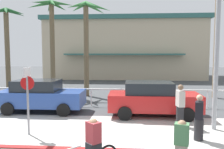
% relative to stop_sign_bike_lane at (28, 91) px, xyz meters
% --- Properties ---
extents(ground_plane, '(80.00, 80.00, 0.00)m').
position_rel_stop_sign_bike_lane_xyz_m(ground_plane, '(2.66, 6.61, -1.68)').
color(ground_plane, '#424447').
extents(sidewalk_strip, '(44.00, 4.00, 0.02)m').
position_rel_stop_sign_bike_lane_xyz_m(sidewalk_strip, '(2.66, 0.81, -1.67)').
color(sidewalk_strip, beige).
rests_on(sidewalk_strip, ground).
extents(curb_paint, '(44.00, 0.24, 0.03)m').
position_rel_stop_sign_bike_lane_xyz_m(curb_paint, '(2.66, -1.19, -1.66)').
color(curb_paint, maroon).
rests_on(curb_paint, ground).
extents(building_backdrop, '(19.69, 11.05, 7.50)m').
position_rel_stop_sign_bike_lane_xyz_m(building_backdrop, '(3.11, 23.42, 2.10)').
color(building_backdrop, '#BCAD8E').
rests_on(building_backdrop, ground).
extents(rail_fence, '(24.56, 0.08, 1.04)m').
position_rel_stop_sign_bike_lane_xyz_m(rail_fence, '(2.66, 5.11, -0.84)').
color(rail_fence, white).
rests_on(rail_fence, ground).
extents(stop_sign_bike_lane, '(0.52, 0.56, 2.56)m').
position_rel_stop_sign_bike_lane_xyz_m(stop_sign_bike_lane, '(0.00, 0.00, 0.00)').
color(stop_sign_bike_lane, gray).
rests_on(stop_sign_bike_lane, ground).
extents(streetlight_curb, '(0.24, 2.54, 7.50)m').
position_rel_stop_sign_bike_lane_xyz_m(streetlight_curb, '(7.21, 0.90, 2.60)').
color(streetlight_curb, '#9EA0A5').
rests_on(streetlight_curb, ground).
extents(palm_tree_1, '(3.06, 3.05, 6.50)m').
position_rel_stop_sign_bike_lane_xyz_m(palm_tree_1, '(-5.45, 8.83, 3.12)').
color(palm_tree_1, brown).
rests_on(palm_tree_1, ground).
extents(palm_tree_2, '(3.55, 3.09, 7.05)m').
position_rel_stop_sign_bike_lane_xyz_m(palm_tree_2, '(-2.10, 9.18, 3.50)').
color(palm_tree_2, brown).
rests_on(palm_tree_2, ground).
extents(palm_tree_3, '(3.11, 3.10, 6.77)m').
position_rel_stop_sign_bike_lane_xyz_m(palm_tree_3, '(0.75, 8.46, 3.39)').
color(palm_tree_3, brown).
rests_on(palm_tree_3, ground).
extents(palm_tree_4, '(3.28, 3.68, 8.31)m').
position_rel_stop_sign_bike_lane_xyz_m(palm_tree_4, '(9.68, 8.21, 4.66)').
color(palm_tree_4, '#756047').
rests_on(palm_tree_4, ground).
extents(car_blue_1, '(4.40, 2.02, 1.69)m').
position_rel_stop_sign_bike_lane_xyz_m(car_blue_1, '(-0.87, 3.53, -0.81)').
color(car_blue_1, '#284793').
rests_on(car_blue_1, ground).
extents(car_red_2, '(4.40, 2.02, 1.69)m').
position_rel_stop_sign_bike_lane_xyz_m(car_red_2, '(4.94, 3.08, -0.81)').
color(car_red_2, red).
rests_on(car_red_2, ground).
extents(pedestrian_0, '(0.41, 0.46, 1.65)m').
position_rel_stop_sign_bike_lane_xyz_m(pedestrian_0, '(6.24, -0.14, -0.92)').
color(pedestrian_0, '#232326').
rests_on(pedestrian_0, ground).
extents(pedestrian_1, '(0.37, 0.44, 1.79)m').
position_rel_stop_sign_bike_lane_xyz_m(pedestrian_1, '(5.92, 1.48, -0.84)').
color(pedestrian_1, '#232326').
rests_on(pedestrian_1, ground).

